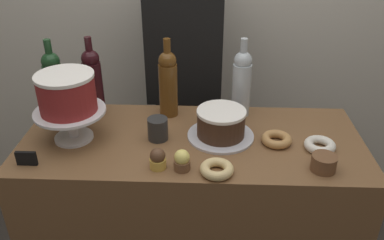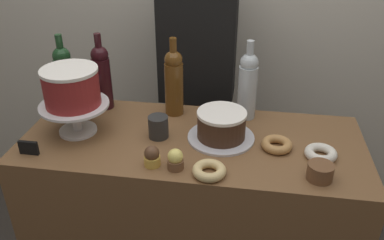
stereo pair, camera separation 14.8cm
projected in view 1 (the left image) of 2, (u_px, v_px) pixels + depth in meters
The scene contains 18 objects.
display_counter at pixel (192, 231), 1.75m from camera, with size 1.28×0.54×0.94m.
cake_stand_pedestal at pixel (71, 119), 1.48m from camera, with size 0.26×0.26×0.12m.
white_layer_cake at pixel (67, 93), 1.42m from camera, with size 0.21×0.21×0.14m.
silver_serving_platter at pixel (221, 136), 1.53m from camera, with size 0.25×0.25×0.01m.
chocolate_round_cake at pixel (221, 123), 1.50m from camera, with size 0.18×0.18×0.10m.
wine_bottle_amber at pixel (168, 82), 1.62m from camera, with size 0.08×0.08×0.33m.
wine_bottle_dark_red at pixel (93, 80), 1.64m from camera, with size 0.08×0.08×0.33m.
wine_bottle_clear at pixel (242, 82), 1.62m from camera, with size 0.08×0.08×0.33m.
wine_bottle_green at pixel (54, 83), 1.61m from camera, with size 0.08×0.08×0.33m.
cupcake_lemon at pixel (182, 161), 1.33m from camera, with size 0.06×0.06×0.07m.
cupcake_chocolate at pixel (158, 159), 1.34m from camera, with size 0.06×0.06×0.07m.
donut_maple at pixel (276, 139), 1.48m from camera, with size 0.11×0.11×0.03m.
donut_glazed at pixel (217, 169), 1.32m from camera, with size 0.11×0.11×0.03m.
donut_sugar at pixel (320, 145), 1.45m from camera, with size 0.11×0.11×0.03m.
cookie_stack at pixel (324, 163), 1.33m from camera, with size 0.08×0.08×0.05m.
price_sign_chalkboard at pixel (26, 158), 1.36m from camera, with size 0.07×0.01×0.05m.
coffee_cup_ceramic at pixel (158, 129), 1.50m from camera, with size 0.08×0.08×0.09m.
barista_figure at pixel (185, 97), 2.06m from camera, with size 0.36×0.22×1.60m.
Camera 1 is at (0.05, -1.29, 1.74)m, focal length 37.63 mm.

